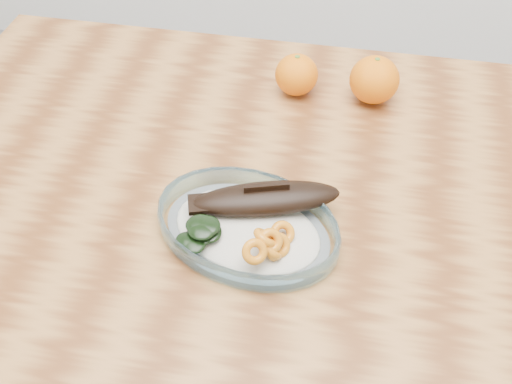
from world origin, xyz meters
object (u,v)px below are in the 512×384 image
dining_table (286,241)px  orange_left (296,75)px  orange_right (374,80)px  plated_meal (248,224)px

dining_table → orange_left: (-0.03, 0.24, 0.13)m
dining_table → orange_right: (0.10, 0.25, 0.14)m
dining_table → plated_meal: bearing=-116.8°
dining_table → orange_right: 0.30m
plated_meal → orange_right: 0.36m
plated_meal → orange_right: (0.14, 0.33, 0.02)m
plated_meal → orange_left: size_ratio=7.93×
orange_right → plated_meal: bearing=-113.3°
plated_meal → orange_left: plated_meal is taller
dining_table → plated_meal: plated_meal is taller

